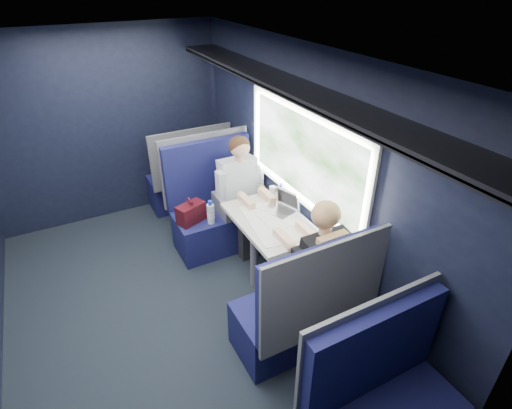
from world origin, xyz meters
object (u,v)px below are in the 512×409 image
seat_row_front (189,179)px  laptop (283,205)px  woman (317,261)px  table (268,227)px  cup (272,190)px  seat_row_back (381,409)px  seat_bay_near (216,211)px  seat_bay_far (301,312)px  man (242,189)px  bottle_small (281,193)px

seat_row_front → laptop: size_ratio=3.44×
woman → laptop: woman is taller
table → cup: cup is taller
seat_row_back → laptop: bearing=78.1°
woman → seat_bay_near: bearing=99.4°
seat_bay_far → seat_row_front: seat_bay_far is taller
laptop → man: bearing=103.8°
man → laptop: 0.63m
cup → laptop: bearing=-102.1°
woman → seat_row_back: bearing=-102.9°
seat_row_front → seat_row_back: (0.00, -3.59, 0.00)m
seat_row_front → seat_bay_near: bearing=-90.7°
seat_row_back → bottle_small: (0.48, 2.06, 0.42)m
seat_bay_near → laptop: (0.41, -0.78, 0.38)m
bottle_small → man: bearing=117.8°
table → woman: bearing=-84.5°
man → bottle_small: man is taller
man → woman: bearing=-90.0°
table → cup: (0.29, 0.43, 0.12)m
woman → cup: (0.22, 1.13, 0.05)m
table → seat_bay_near: 0.92m
woman → laptop: (0.15, 0.80, 0.07)m
bottle_small → seat_row_front: bearing=107.4°
seat_bay_far → seat_row_back: (0.00, -0.92, -0.00)m
table → seat_row_front: bearing=95.8°
seat_row_front → man: bearing=-77.2°
laptop → bottle_small: (0.08, 0.17, 0.03)m
man → seat_bay_far: bearing=-99.0°
seat_bay_far → seat_row_front: bearing=90.0°
seat_row_front → seat_bay_far: bearing=-90.0°
seat_bay_far → laptop: seat_bay_far is taller
bottle_small → woman: bearing=-103.3°
seat_row_back → cup: 2.30m
seat_row_front → cup: seat_row_front is taller
man → laptop: man is taller
woman → laptop: size_ratio=3.92×
table → cup: size_ratio=11.76×
seat_row_back → bottle_small: seat_row_back is taller
seat_row_front → woman: bearing=-84.3°
seat_bay_near → seat_bay_far: (0.01, -1.74, -0.00)m
woman → man: bearing=90.0°
seat_row_front → woman: 2.54m
seat_row_front → seat_row_back: 3.59m
seat_bay_near → seat_row_back: bearing=-89.8°
seat_bay_near → bottle_small: size_ratio=6.33×
woman → laptop: bearing=79.5°
cup → seat_row_front: bearing=108.9°
seat_row_back → woman: (0.25, 1.09, 0.32)m
seat_row_front → bottle_small: bearing=-72.6°
bottle_small → cup: bottle_small is taller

